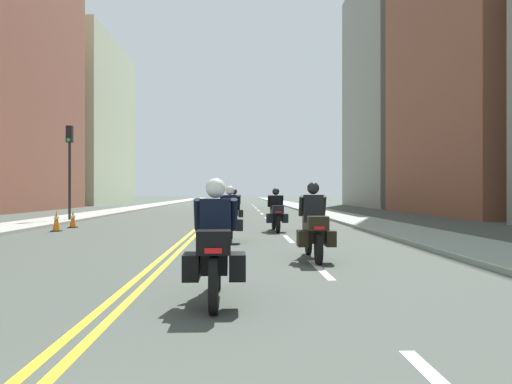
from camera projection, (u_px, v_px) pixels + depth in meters
name	position (u px, v px, depth m)	size (l,w,h in m)	color
ground_plane	(223.00, 207.00, 49.18)	(264.00, 264.00, 0.00)	#3F463F
sidewalk_left	(147.00, 206.00, 48.93)	(2.46, 144.00, 0.12)	#979C91
sidewalk_right	(298.00, 206.00, 49.43)	(2.46, 144.00, 0.12)	gray
centreline_yellow_inner	(222.00, 207.00, 49.17)	(0.12, 132.00, 0.01)	yellow
centreline_yellow_outer	(224.00, 207.00, 49.18)	(0.12, 132.00, 0.01)	yellow
lane_dashes_white	(264.00, 216.00, 30.29)	(0.14, 56.40, 0.01)	silver
building_left_2	(91.00, 124.00, 61.43)	(6.51, 20.22, 19.65)	#B4BF9B
building_right_2	(401.00, 92.00, 49.63)	(8.60, 15.54, 22.74)	gray
motorcycle_0	(215.00, 251.00, 6.49)	(0.77, 2.15, 1.61)	black
motorcycle_1	(314.00, 228.00, 10.53)	(0.77, 2.27, 1.64)	black
motorcycle_2	(230.00, 219.00, 14.42)	(0.76, 2.12, 1.61)	black
motorcycle_3	(276.00, 213.00, 18.30)	(0.77, 2.28, 1.58)	black
motorcycle_4	(234.00, 210.00, 22.33)	(0.77, 2.11, 1.58)	black
traffic_cone_1	(73.00, 219.00, 20.22)	(0.33, 0.33, 0.70)	black
traffic_cone_2	(56.00, 221.00, 18.31)	(0.33, 0.33, 0.78)	black
traffic_light_near	(70.00, 156.00, 24.00)	(0.28, 0.38, 4.60)	black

